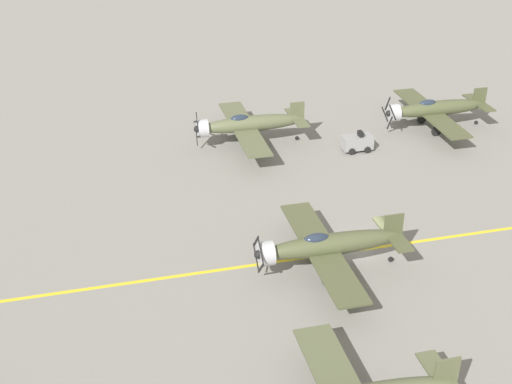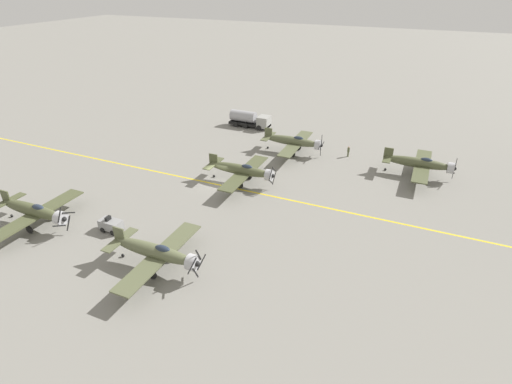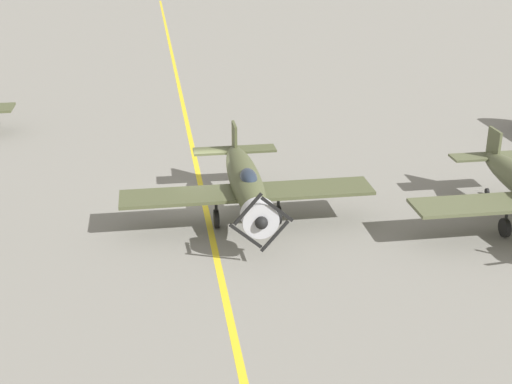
{
  "view_description": "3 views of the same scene",
  "coord_description": "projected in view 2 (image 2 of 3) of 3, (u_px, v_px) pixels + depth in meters",
  "views": [
    {
      "loc": [
        -37.79,
        17.01,
        26.98
      ],
      "look_at": [
        2.93,
        6.78,
        3.85
      ],
      "focal_mm": 50.0,
      "sensor_mm": 36.0,
      "label": 1
    },
    {
      "loc": [
        43.02,
        25.18,
        25.89
      ],
      "look_at": [
        4.42,
        8.13,
        2.77
      ],
      "focal_mm": 28.0,
      "sensor_mm": 36.0,
      "label": 2
    },
    {
      "loc": [
        2.5,
        34.51,
        14.56
      ],
      "look_at": [
        -2.27,
        3.42,
        1.62
      ],
      "focal_mm": 50.0,
      "sensor_mm": 36.0,
      "label": 3
    }
  ],
  "objects": [
    {
      "name": "ground_plane",
      "position": [
        216.0,
        184.0,
        55.87
      ],
      "size": [
        400.0,
        400.0,
        0.0
      ],
      "primitive_type": "plane",
      "color": "gray"
    },
    {
      "name": "taxiway_stripe",
      "position": [
        216.0,
        184.0,
        55.87
      ],
      "size": [
        0.3,
        160.0,
        0.01
      ],
      "primitive_type": "cube",
      "color": "yellow",
      "rests_on": "ground"
    },
    {
      "name": "airplane_near_right",
      "position": [
        35.0,
        211.0,
        45.74
      ],
      "size": [
        12.0,
        9.98,
        3.65
      ],
      "rotation": [
        0.0,
        0.0,
        -0.21
      ],
      "color": "#4C5132",
      "rests_on": "ground"
    },
    {
      "name": "airplane_far_left",
      "position": [
        420.0,
        163.0,
        57.2
      ],
      "size": [
        12.0,
        9.98,
        3.67
      ],
      "rotation": [
        0.0,
        0.0,
        -0.3
      ],
      "color": "#4F5436",
      "rests_on": "ground"
    },
    {
      "name": "airplane_mid_left",
      "position": [
        294.0,
        141.0,
        64.68
      ],
      "size": [
        12.0,
        9.98,
        3.8
      ],
      "rotation": [
        0.0,
        0.0,
        -0.26
      ],
      "color": "#575C3D",
      "rests_on": "ground"
    },
    {
      "name": "airplane_mid_center",
      "position": [
        242.0,
        170.0,
        55.2
      ],
      "size": [
        12.0,
        9.98,
        3.65
      ],
      "rotation": [
        0.0,
        0.0,
        -0.21
      ],
      "color": "#4D5233",
      "rests_on": "ground"
    },
    {
      "name": "airplane_mid_right",
      "position": [
        157.0,
        252.0,
        38.94
      ],
      "size": [
        12.0,
        9.98,
        3.67
      ],
      "rotation": [
        0.0,
        0.0,
        0.25
      ],
      "color": "#595E40",
      "rests_on": "ground"
    },
    {
      "name": "fuel_tanker",
      "position": [
        250.0,
        119.0,
        76.14
      ],
      "size": [
        2.67,
        8.0,
        2.98
      ],
      "color": "black",
      "rests_on": "ground"
    },
    {
      "name": "tow_tractor",
      "position": [
        111.0,
        225.0,
        45.43
      ],
      "size": [
        1.57,
        2.6,
        1.79
      ],
      "color": "gray",
      "rests_on": "ground"
    },
    {
      "name": "ground_crew_walking",
      "position": [
        348.0,
        151.0,
        63.88
      ],
      "size": [
        0.38,
        0.38,
        1.75
      ],
      "color": "#515638",
      "rests_on": "ground"
    }
  ]
}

